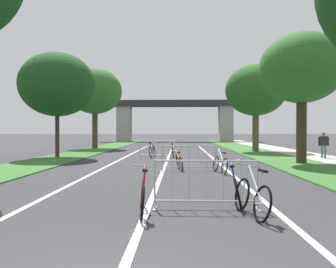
{
  "coord_description": "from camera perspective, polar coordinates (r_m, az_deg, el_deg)",
  "views": [
    {
      "loc": [
        0.68,
        -3.17,
        1.68
      ],
      "look_at": [
        -0.09,
        20.73,
        1.41
      ],
      "focal_mm": 38.0,
      "sensor_mm": 36.0,
      "label": 1
    }
  ],
  "objects": [
    {
      "name": "bicycle_white_5",
      "position": [
        14.08,
        8.38,
        -4.76
      ],
      "size": [
        0.53,
        1.68,
        0.98
      ],
      "rotation": [
        0.0,
        0.0,
        0.21
      ],
      "color": "black",
      "rests_on": "ground"
    },
    {
      "name": "lane_stripe_right_lane",
      "position": [
        20.18,
        7.53,
        -4.13
      ],
      "size": [
        0.14,
        33.69,
        0.01
      ],
      "primitive_type": "cube",
      "color": "silver",
      "rests_on": "ground"
    },
    {
      "name": "overpass_bridge",
      "position": [
        51.36,
        1.09,
        3.41
      ],
      "size": [
        21.79,
        3.08,
        5.92
      ],
      "color": "#2D2D30",
      "rests_on": "ground"
    },
    {
      "name": "crowd_barrier_third",
      "position": [
        21.52,
        -1.67,
        -2.45
      ],
      "size": [
        2.25,
        0.48,
        1.05
      ],
      "rotation": [
        0.0,
        0.0,
        -0.02
      ],
      "color": "#ADADB2",
      "rests_on": "ground"
    },
    {
      "name": "crowd_barrier_nearest",
      "position": [
        7.62,
        6.14,
        -8.15
      ],
      "size": [
        2.24,
        0.44,
        1.05
      ],
      "rotation": [
        0.0,
        0.0,
        0.0
      ],
      "color": "#ADADB2",
      "rests_on": "ground"
    },
    {
      "name": "lane_stripe_center",
      "position": [
        20.1,
        -0.1,
        -4.14
      ],
      "size": [
        0.14,
        33.69,
        0.01
      ],
      "primitive_type": "cube",
      "color": "silver",
      "rests_on": "ground"
    },
    {
      "name": "bicycle_orange_3",
      "position": [
        15.03,
        1.82,
        -4.46
      ],
      "size": [
        0.59,
        1.6,
        0.85
      ],
      "rotation": [
        0.0,
        0.0,
        0.16
      ],
      "color": "black",
      "rests_on": "ground"
    },
    {
      "name": "tree_left_oak_mid",
      "position": [
        32.81,
        -11.66,
        6.72
      ],
      "size": [
        4.85,
        4.85,
        7.25
      ],
      "color": "#4C3823",
      "rests_on": "ground"
    },
    {
      "name": "grass_verge_right",
      "position": [
        27.63,
        13.66,
        -2.81
      ],
      "size": [
        2.93,
        58.23,
        0.05
      ],
      "primitive_type": "cube",
      "color": "#386B2D",
      "rests_on": "ground"
    },
    {
      "name": "pedestrian_pushing_bike",
      "position": [
        22.22,
        23.69,
        -1.28
      ],
      "size": [
        0.56,
        0.36,
        1.58
      ],
      "rotation": [
        0.0,
        0.0,
        2.88
      ],
      "color": "#33723F",
      "rests_on": "ground"
    },
    {
      "name": "bicycle_black_1",
      "position": [
        22.01,
        0.77,
        -2.79
      ],
      "size": [
        0.47,
        1.59,
        0.93
      ],
      "rotation": [
        0.0,
        0.0,
        0.06
      ],
      "color": "black",
      "rests_on": "ground"
    },
    {
      "name": "crowd_barrier_second",
      "position": [
        14.53,
        3.41,
        -3.95
      ],
      "size": [
        2.26,
        0.57,
        1.05
      ],
      "rotation": [
        0.0,
        0.0,
        0.06
      ],
      "color": "#ADADB2",
      "rests_on": "ground"
    },
    {
      "name": "sidewalk_path_right",
      "position": [
        28.29,
        18.93,
        -2.71
      ],
      "size": [
        2.37,
        58.23,
        0.08
      ],
      "primitive_type": "cube",
      "color": "#ADA89E",
      "rests_on": "ground"
    },
    {
      "name": "tree_left_oak_near",
      "position": [
        22.79,
        -17.36,
        7.58
      ],
      "size": [
        4.57,
        4.57,
        6.39
      ],
      "color": "#3D2D1E",
      "rests_on": "ground"
    },
    {
      "name": "tree_right_pine_near",
      "position": [
        28.09,
        13.9,
        6.81
      ],
      "size": [
        4.61,
        4.61,
        6.69
      ],
      "color": "brown",
      "rests_on": "ground"
    },
    {
      "name": "bicycle_purple_2",
      "position": [
        21.92,
        -2.55,
        -2.75
      ],
      "size": [
        0.53,
        1.77,
        0.93
      ],
      "rotation": [
        0.0,
        0.0,
        -0.13
      ],
      "color": "black",
      "rests_on": "ground"
    },
    {
      "name": "bicycle_blue_4",
      "position": [
        8.26,
        10.92,
        -8.47
      ],
      "size": [
        0.49,
        1.76,
        0.98
      ],
      "rotation": [
        0.0,
        0.0,
        -0.12
      ],
      "color": "black",
      "rests_on": "ground"
    },
    {
      "name": "grass_verge_left",
      "position": [
        27.94,
        -12.7,
        -2.77
      ],
      "size": [
        2.93,
        58.23,
        0.05
      ],
      "primitive_type": "cube",
      "color": "#386B2D",
      "rests_on": "ground"
    },
    {
      "name": "tree_right_maple_mid",
      "position": [
        19.02,
        20.65,
        9.81
      ],
      "size": [
        4.11,
        4.11,
        6.51
      ],
      "color": "#3D2D1E",
      "rests_on": "ground"
    },
    {
      "name": "bicycle_red_0",
      "position": [
        7.2,
        -4.1,
        -9.9
      ],
      "size": [
        0.5,
        1.73,
        0.96
      ],
      "rotation": [
        0.0,
        0.0,
        0.1
      ],
      "color": "black",
      "rests_on": "ground"
    },
    {
      "name": "lane_stripe_left_lane",
      "position": [
        20.36,
        -7.66,
        -4.09
      ],
      "size": [
        0.14,
        33.69,
        0.01
      ],
      "primitive_type": "cube",
      "color": "silver",
      "rests_on": "ground"
    },
    {
      "name": "bicycle_silver_6",
      "position": [
        7.19,
        13.31,
        -9.79
      ],
      "size": [
        0.57,
        1.69,
        1.02
      ],
      "rotation": [
        0.0,
        0.0,
        0.2
      ],
      "color": "black",
      "rests_on": "ground"
    }
  ]
}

